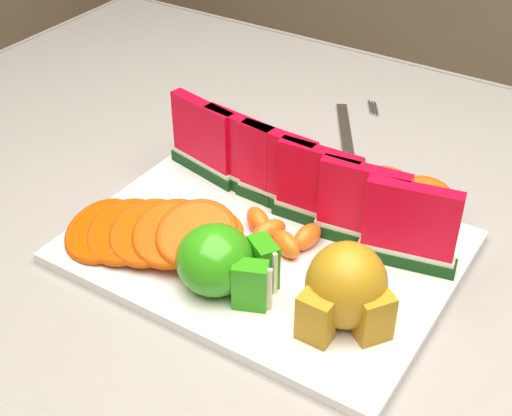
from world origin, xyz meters
TOP-DOWN VIEW (x-y plane):
  - table at (0.00, 0.00)m, footprint 1.40×0.90m
  - tablecloth at (0.00, 0.00)m, footprint 1.53×1.03m
  - platter at (-0.10, -0.03)m, footprint 0.40×0.30m
  - apple_cluster at (-0.10, -0.11)m, footprint 0.11×0.09m
  - pear_cluster at (0.03, -0.09)m, footprint 0.10×0.10m
  - fork at (-0.14, 0.25)m, footprint 0.10×0.18m
  - watermelon_row at (-0.09, 0.03)m, footprint 0.39×0.07m
  - orange_fan_front at (-0.19, -0.11)m, footprint 0.21×0.14m
  - orange_fan_back at (-0.09, 0.09)m, footprint 0.33×0.10m
  - tangerine_segments at (-0.12, -0.03)m, footprint 0.16×0.07m

SIDE VIEW (x-z plane):
  - table at x=0.00m, z-range 0.28..1.03m
  - tablecloth at x=0.00m, z-range 0.62..0.82m
  - fork at x=-0.14m, z-range 0.76..0.76m
  - platter at x=-0.10m, z-range 0.76..0.77m
  - tangerine_segments at x=-0.12m, z-range 0.77..0.80m
  - orange_fan_back at x=-0.09m, z-range 0.77..0.81m
  - orange_fan_front at x=-0.19m, z-range 0.77..0.82m
  - apple_cluster at x=-0.10m, z-range 0.77..0.84m
  - pear_cluster at x=0.03m, z-range 0.76..0.85m
  - watermelon_row at x=-0.09m, z-range 0.77..0.87m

